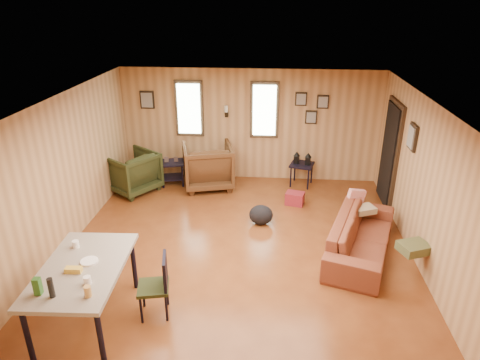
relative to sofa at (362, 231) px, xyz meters
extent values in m
cube|color=brown|center=(-1.93, -0.05, -0.42)|extent=(5.50, 6.00, 0.02)
cube|color=#997C5B|center=(-1.93, -0.05, 2.00)|extent=(5.50, 6.00, 0.02)
cube|color=tan|center=(-1.93, 2.96, 0.79)|extent=(5.50, 0.02, 2.40)
cube|color=tan|center=(-1.93, -3.06, 0.79)|extent=(5.50, 0.02, 2.40)
cube|color=tan|center=(-4.69, -0.05, 0.79)|extent=(0.02, 6.00, 2.40)
cube|color=tan|center=(0.83, -0.05, 0.79)|extent=(0.02, 6.00, 2.40)
cube|color=black|center=(-3.23, 2.92, 1.14)|extent=(0.60, 0.05, 1.20)
cube|color=#E0F2D1|center=(-3.23, 2.88, 1.14)|extent=(0.48, 0.04, 1.06)
cube|color=black|center=(-1.63, 2.92, 1.14)|extent=(0.60, 0.05, 1.20)
cube|color=#E0F2D1|center=(-1.63, 2.88, 1.14)|extent=(0.48, 0.04, 1.06)
cube|color=black|center=(-2.43, 2.90, 1.04)|extent=(0.07, 0.05, 0.12)
cylinder|color=silver|center=(-2.43, 2.84, 1.17)|extent=(0.07, 0.07, 0.14)
cube|color=black|center=(0.79, 1.90, 0.59)|extent=(0.06, 1.00, 2.05)
cube|color=black|center=(0.75, 1.90, 0.59)|extent=(0.04, 0.82, 1.90)
cube|color=black|center=(-0.88, 2.92, 1.39)|extent=(0.24, 0.04, 0.28)
cube|color=#9E998C|center=(-0.88, 2.89, 1.39)|extent=(0.19, 0.02, 0.22)
cube|color=black|center=(-0.43, 2.92, 1.34)|extent=(0.24, 0.04, 0.28)
cube|color=#9E998C|center=(-0.43, 2.89, 1.34)|extent=(0.19, 0.02, 0.22)
cube|color=black|center=(-0.65, 2.92, 1.01)|extent=(0.24, 0.04, 0.28)
cube|color=#9E998C|center=(-0.65, 2.89, 1.01)|extent=(0.19, 0.02, 0.22)
cube|color=black|center=(-4.13, 2.92, 1.31)|extent=(0.30, 0.04, 0.38)
cube|color=#9E998C|center=(-4.13, 2.89, 1.31)|extent=(0.24, 0.02, 0.31)
cube|color=black|center=(0.79, 0.80, 1.29)|extent=(0.04, 0.34, 0.42)
cube|color=#9E998C|center=(0.76, 0.80, 1.29)|extent=(0.02, 0.27, 0.34)
imported|color=brown|center=(0.00, 0.00, 0.00)|extent=(1.22, 2.16, 0.81)
imported|color=#4B2D16|center=(-2.78, 2.37, 0.11)|extent=(1.20, 1.15, 1.03)
imported|color=#272D14|center=(-4.30, 2.02, 0.06)|extent=(1.21, 1.22, 0.92)
cube|color=black|center=(-3.56, 2.43, 0.09)|extent=(0.59, 0.56, 0.04)
cube|color=black|center=(-3.56, 2.43, -0.24)|extent=(0.54, 0.50, 0.03)
cylinder|color=black|center=(-3.72, 2.20, -0.16)|extent=(0.04, 0.04, 0.49)
cylinder|color=black|center=(-3.32, 2.30, -0.16)|extent=(0.04, 0.04, 0.49)
cylinder|color=black|center=(-3.81, 2.55, -0.16)|extent=(0.04, 0.04, 0.49)
cylinder|color=black|center=(-3.40, 2.65, -0.16)|extent=(0.04, 0.04, 0.49)
cube|color=#4E3A34|center=(-3.67, 2.40, 0.17)|extent=(0.09, 0.04, 0.12)
cube|color=#4E3A34|center=(-3.47, 2.45, 0.16)|extent=(0.08, 0.04, 0.11)
cube|color=black|center=(-0.80, 2.61, 0.06)|extent=(0.57, 0.57, 0.04)
cylinder|color=black|center=(-1.03, 2.48, -0.17)|extent=(0.04, 0.04, 0.47)
cylinder|color=black|center=(-0.67, 2.39, -0.17)|extent=(0.04, 0.04, 0.47)
cylinder|color=black|center=(-0.93, 2.84, -0.17)|extent=(0.04, 0.04, 0.47)
cylinder|color=black|center=(-0.57, 2.75, -0.17)|extent=(0.04, 0.04, 0.47)
cube|color=black|center=(-0.92, 2.65, 0.16)|extent=(0.13, 0.13, 0.17)
cone|color=black|center=(-0.92, 2.65, 0.29)|extent=(0.17, 0.17, 0.09)
cube|color=black|center=(-0.68, 2.58, 0.16)|extent=(0.13, 0.13, 0.17)
cone|color=black|center=(-0.68, 2.58, 0.29)|extent=(0.17, 0.17, 0.09)
cube|color=maroon|center=(-0.97, 1.66, -0.28)|extent=(0.40, 0.33, 0.25)
ellipsoid|color=black|center=(-1.60, 0.82, -0.22)|extent=(0.52, 0.47, 0.37)
cube|color=#4C502C|center=(0.62, -0.55, 0.08)|extent=(0.50, 0.45, 0.13)
cube|color=red|center=(0.02, 0.84, 0.17)|extent=(0.37, 0.22, 0.36)
cube|color=gray|center=(0.14, 0.62, 0.06)|extent=(0.42, 0.37, 0.10)
cube|color=gray|center=(-3.64, -1.83, 0.37)|extent=(1.03, 1.63, 0.05)
cylinder|color=black|center=(-4.00, -2.54, -0.03)|extent=(0.07, 0.07, 0.76)
cylinder|color=black|center=(-3.20, -2.50, -0.03)|extent=(0.07, 0.07, 0.76)
cylinder|color=black|center=(-4.07, -1.17, -0.03)|extent=(0.07, 0.07, 0.76)
cylinder|color=black|center=(-3.27, -1.13, -0.03)|extent=(0.07, 0.07, 0.76)
cylinder|color=white|center=(-3.43, -2.14, 0.45)|extent=(0.09, 0.09, 0.09)
cylinder|color=white|center=(-3.89, -1.42, 0.45)|extent=(0.09, 0.09, 0.09)
cube|color=#2A5E22|center=(-3.89, -2.35, 0.50)|extent=(0.08, 0.08, 0.20)
cylinder|color=black|center=(-3.72, -2.39, 0.52)|extent=(0.07, 0.07, 0.23)
cylinder|color=tan|center=(-3.34, -2.35, 0.46)|extent=(0.08, 0.08, 0.13)
cylinder|color=white|center=(-3.59, -1.73, 0.41)|extent=(0.22, 0.22, 0.02)
cube|color=gold|center=(-3.68, -1.94, 0.43)|extent=(0.19, 0.09, 0.06)
cube|color=#272D14|center=(-2.86, -1.63, 0.00)|extent=(0.45, 0.45, 0.05)
cube|color=black|center=(-2.70, -1.60, 0.23)|extent=(0.11, 0.36, 0.42)
cylinder|color=black|center=(-2.98, -1.82, -0.21)|extent=(0.04, 0.04, 0.40)
cylinder|color=black|center=(-2.67, -1.75, -0.21)|extent=(0.04, 0.04, 0.40)
cylinder|color=black|center=(-3.04, -1.52, -0.21)|extent=(0.04, 0.04, 0.40)
cylinder|color=black|center=(-2.74, -1.45, -0.21)|extent=(0.04, 0.04, 0.40)
camera|label=1|loc=(-1.41, -5.90, 3.37)|focal=32.00mm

